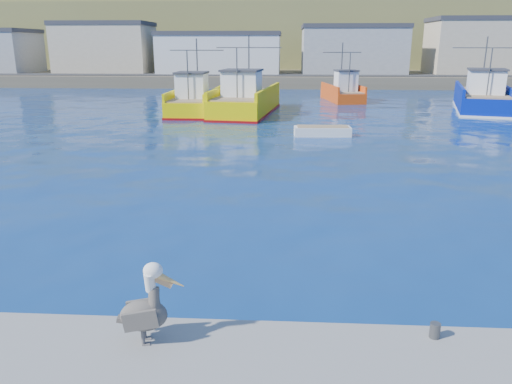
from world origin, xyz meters
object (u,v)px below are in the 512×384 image
(trawler_blue, at_px, (482,98))
(pelican, at_px, (146,309))
(boat_orange, at_px, (343,91))
(trawler_yellow_a, at_px, (195,101))
(trawler_yellow_b, at_px, (246,101))
(skiff_mid, at_px, (322,132))

(trawler_blue, relative_size, pelican, 8.05)
(trawler_blue, bearing_deg, boat_orange, 148.63)
(trawler_yellow_a, bearing_deg, trawler_blue, 6.92)
(trawler_yellow_b, relative_size, trawler_blue, 1.00)
(trawler_yellow_a, xyz_separation_m, boat_orange, (14.15, 10.41, 0.01))
(boat_orange, bearing_deg, pelican, -100.43)
(trawler_yellow_a, distance_m, trawler_blue, 26.23)
(boat_orange, bearing_deg, trawler_yellow_a, -143.65)
(trawler_blue, bearing_deg, trawler_yellow_b, -170.97)
(trawler_blue, height_order, boat_orange, trawler_blue)
(boat_orange, bearing_deg, trawler_yellow_b, -132.12)
(trawler_yellow_a, relative_size, boat_orange, 1.28)
(trawler_yellow_b, height_order, boat_orange, trawler_yellow_b)
(trawler_yellow_a, xyz_separation_m, trawler_blue, (26.03, 3.16, 0.08))
(trawler_yellow_a, distance_m, skiff_mid, 15.42)
(boat_orange, bearing_deg, trawler_blue, -31.37)
(trawler_yellow_a, height_order, boat_orange, trawler_yellow_a)
(trawler_yellow_b, bearing_deg, boat_orange, 47.88)
(boat_orange, relative_size, skiff_mid, 2.20)
(trawler_yellow_b, height_order, trawler_blue, trawler_yellow_b)
(trawler_yellow_a, distance_m, trawler_yellow_b, 4.51)
(trawler_blue, distance_m, pelican, 44.51)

